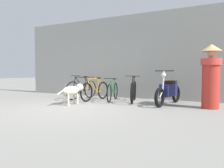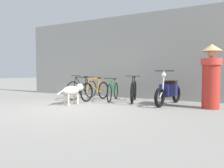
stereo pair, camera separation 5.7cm
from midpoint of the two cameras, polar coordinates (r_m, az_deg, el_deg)
The scene contains 9 objects.
ground_plane at distance 6.16m, azimuth -11.22°, elevation -6.37°, with size 60.00×60.00×0.00m, color gray.
shop_wall_back at distance 8.90m, azimuth 2.27°, elevation 7.02°, with size 9.22×0.20×3.24m.
bicycle_0 at distance 8.31m, azimuth -7.56°, elevation -1.35°, with size 0.46×1.63×0.89m.
bicycle_1 at distance 7.88m, azimuth -4.12°, elevation -1.73°, with size 0.46×1.64×0.85m.
bicycle_2 at distance 7.73m, azimuth 0.46°, elevation -1.88°, with size 0.57×1.66×0.81m.
bicycle_3 at distance 7.45m, azimuth 5.91°, elevation -1.88°, with size 0.62×1.71×0.90m.
motorcycle at distance 6.96m, azimuth 14.82°, elevation -1.84°, with size 0.58×1.86×1.06m.
stray_dog at distance 6.94m, azimuth -9.94°, elevation -1.66°, with size 0.34×1.16×0.64m.
person_in_robes at distance 6.59m, azimuth 24.69°, elevation 2.27°, with size 0.74×0.74×1.78m.
Camera 2 is at (3.87, -4.70, 1.00)m, focal length 35.00 mm.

